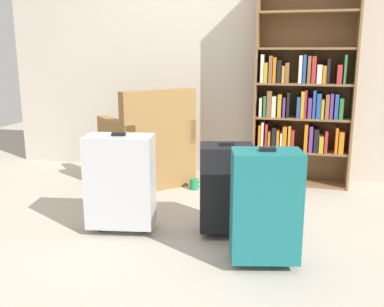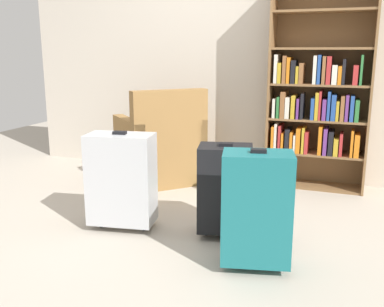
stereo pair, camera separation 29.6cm
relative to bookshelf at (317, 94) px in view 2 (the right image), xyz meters
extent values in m
plane|color=#B2A899|center=(-0.75, -1.50, -0.85)|extent=(8.15, 8.15, 0.00)
cube|color=beige|center=(-0.75, 0.21, 0.45)|extent=(4.65, 0.10, 2.60)
cube|color=brown|center=(-0.41, -0.02, 0.08)|extent=(0.02, 0.30, 1.86)
cube|color=brown|center=(0.44, -0.02, 0.08)|extent=(0.02, 0.30, 1.86)
cube|color=brown|center=(0.01, 0.13, 0.08)|extent=(0.88, 0.02, 1.86)
cube|color=brown|center=(0.01, -0.02, -0.84)|extent=(0.84, 0.28, 0.02)
cube|color=brown|center=(0.01, -0.02, -0.53)|extent=(0.84, 0.28, 0.02)
cube|color=brown|center=(0.01, -0.02, -0.22)|extent=(0.84, 0.28, 0.02)
cube|color=brown|center=(0.01, -0.02, 0.09)|extent=(0.84, 0.28, 0.02)
cube|color=brown|center=(0.01, -0.02, 0.40)|extent=(0.84, 0.28, 0.02)
cube|color=brown|center=(0.01, -0.02, 0.71)|extent=(0.84, 0.28, 0.02)
cube|color=orange|center=(-0.36, -0.05, -0.41)|extent=(0.02, 0.21, 0.23)
cube|color=silver|center=(-0.34, -0.06, -0.39)|extent=(0.02, 0.20, 0.26)
cube|color=#B22D2D|center=(-0.30, -0.04, -0.40)|extent=(0.02, 0.24, 0.24)
cube|color=orange|center=(-0.27, -0.04, -0.44)|extent=(0.02, 0.23, 0.17)
cube|color=black|center=(-0.23, -0.04, -0.42)|extent=(0.04, 0.23, 0.21)
cube|color=orange|center=(-0.19, -0.07, -0.43)|extent=(0.02, 0.18, 0.19)
cube|color=silver|center=(-0.16, -0.04, -0.44)|extent=(0.02, 0.24, 0.16)
cube|color=orange|center=(-0.13, -0.06, -0.41)|extent=(0.04, 0.20, 0.22)
cube|color=gold|center=(-0.09, -0.06, -0.41)|extent=(0.02, 0.19, 0.23)
cube|color=#B22D2D|center=(-0.06, -0.07, -0.43)|extent=(0.03, 0.17, 0.20)
cube|color=orange|center=(0.06, -0.07, -0.40)|extent=(0.03, 0.17, 0.25)
cube|color=#66337F|center=(0.10, -0.03, -0.41)|extent=(0.03, 0.25, 0.23)
cube|color=black|center=(0.15, -0.04, -0.42)|extent=(0.04, 0.24, 0.21)
cube|color=gold|center=(0.19, -0.03, -0.45)|extent=(0.04, 0.25, 0.15)
cube|color=#B22D2D|center=(0.23, -0.05, -0.43)|extent=(0.03, 0.22, 0.19)
cube|color=orange|center=(0.32, -0.07, -0.41)|extent=(0.02, 0.18, 0.23)
cube|color=orange|center=(0.36, -0.05, -0.42)|extent=(0.04, 0.22, 0.20)
cube|color=silver|center=(-0.36, -0.04, -0.13)|extent=(0.02, 0.24, 0.17)
cube|color=#2D7238|center=(-0.32, -0.04, -0.12)|extent=(0.02, 0.23, 0.19)
cube|color=brown|center=(-0.29, -0.04, -0.09)|extent=(0.04, 0.24, 0.24)
cube|color=silver|center=(-0.24, -0.05, -0.12)|extent=(0.04, 0.22, 0.19)
cube|color=gold|center=(-0.19, -0.05, -0.11)|extent=(0.03, 0.22, 0.21)
cube|color=#66337F|center=(-0.15, -0.06, -0.12)|extent=(0.02, 0.20, 0.18)
cube|color=black|center=(-0.12, -0.06, -0.10)|extent=(0.02, 0.20, 0.23)
cube|color=#264C99|center=(-0.02, -0.03, -0.12)|extent=(0.03, 0.25, 0.19)
cube|color=gold|center=(0.01, -0.04, -0.09)|extent=(0.03, 0.23, 0.24)
cube|color=#B22D2D|center=(0.04, -0.03, -0.09)|extent=(0.02, 0.26, 0.25)
cube|color=#66337F|center=(0.07, -0.03, -0.12)|extent=(0.03, 0.25, 0.18)
cube|color=#264C99|center=(0.11, -0.06, -0.09)|extent=(0.02, 0.19, 0.25)
cube|color=#264C99|center=(0.15, -0.06, -0.10)|extent=(0.04, 0.19, 0.22)
cube|color=gold|center=(0.18, -0.06, -0.13)|extent=(0.02, 0.20, 0.17)
cube|color=brown|center=(0.22, -0.06, -0.10)|extent=(0.03, 0.20, 0.21)
cube|color=#66337F|center=(0.26, -0.07, -0.10)|extent=(0.03, 0.17, 0.22)
cube|color=#264C99|center=(0.30, -0.06, -0.10)|extent=(0.03, 0.19, 0.22)
cube|color=#2D7238|center=(0.34, -0.05, -0.12)|extent=(0.03, 0.21, 0.18)
cube|color=silver|center=(-0.36, -0.05, 0.22)|extent=(0.03, 0.21, 0.25)
cube|color=gold|center=(-0.33, -0.05, 0.19)|extent=(0.03, 0.22, 0.18)
cube|color=brown|center=(-0.29, -0.05, 0.22)|extent=(0.03, 0.22, 0.24)
cube|color=orange|center=(-0.25, -0.05, 0.21)|extent=(0.03, 0.21, 0.23)
cube|color=black|center=(-0.21, -0.06, 0.20)|extent=(0.04, 0.19, 0.20)
cube|color=gold|center=(-0.17, -0.05, 0.17)|extent=(0.02, 0.21, 0.15)
cube|color=brown|center=(-0.14, -0.05, 0.19)|extent=(0.03, 0.22, 0.18)
cube|color=silver|center=(-0.03, -0.04, 0.22)|extent=(0.03, 0.23, 0.24)
cube|color=#264C99|center=(0.01, -0.06, 0.22)|extent=(0.03, 0.20, 0.25)
cube|color=brown|center=(0.05, -0.04, 0.22)|extent=(0.03, 0.23, 0.24)
cube|color=#B22D2D|center=(0.09, -0.05, 0.22)|extent=(0.04, 0.21, 0.24)
cube|color=silver|center=(0.14, -0.06, 0.18)|extent=(0.04, 0.19, 0.16)
cube|color=orange|center=(0.18, -0.03, 0.18)|extent=(0.03, 0.26, 0.16)
cube|color=black|center=(0.21, -0.04, 0.20)|extent=(0.02, 0.23, 0.21)
cube|color=#B22D2D|center=(0.31, -0.04, 0.18)|extent=(0.04, 0.24, 0.16)
cube|color=#2D7238|center=(0.35, -0.04, 0.22)|extent=(0.02, 0.23, 0.25)
cube|color=olive|center=(-1.42, -0.31, -0.65)|extent=(0.99, 0.99, 0.40)
cube|color=tan|center=(-1.42, -0.31, -0.41)|extent=(0.76, 0.76, 0.08)
cube|color=olive|center=(-1.22, -0.51, -0.20)|extent=(0.58, 0.58, 0.50)
cube|color=olive|center=(-1.21, -0.10, -0.34)|extent=(0.57, 0.57, 0.22)
cube|color=olive|center=(-1.64, -0.52, -0.34)|extent=(0.57, 0.57, 0.22)
cylinder|color=#1E7F4C|center=(-0.91, -0.45, -0.81)|extent=(0.08, 0.08, 0.10)
torus|color=#1E7F4C|center=(-0.86, -0.45, -0.80)|extent=(0.06, 0.01, 0.06)
cube|color=black|center=(-0.46, -1.37, -0.51)|extent=(0.40, 0.33, 0.58)
cube|color=black|center=(-0.46, -1.37, -0.22)|extent=(0.10, 0.07, 0.02)
cylinder|color=black|center=(-0.58, -1.40, -0.83)|extent=(0.06, 0.06, 0.05)
cylinder|color=black|center=(-0.34, -1.34, -0.83)|extent=(0.06, 0.06, 0.05)
cube|color=#19666B|center=(-0.17, -1.75, -0.48)|extent=(0.43, 0.33, 0.64)
cube|color=black|center=(-0.17, -1.75, -0.15)|extent=(0.10, 0.07, 0.02)
cylinder|color=black|center=(-0.30, -1.78, -0.83)|extent=(0.06, 0.06, 0.05)
cylinder|color=black|center=(-0.03, -1.72, -0.83)|extent=(0.06, 0.06, 0.05)
cube|color=#B7BABF|center=(-1.17, -1.50, -0.49)|extent=(0.49, 0.32, 0.63)
cube|color=black|center=(-1.17, -1.50, -0.16)|extent=(0.10, 0.06, 0.02)
cylinder|color=black|center=(-1.33, -1.52, -0.83)|extent=(0.06, 0.06, 0.05)
cylinder|color=black|center=(-1.01, -1.47, -0.83)|extent=(0.06, 0.06, 0.05)
camera|label=1|loc=(0.01, -4.14, 0.38)|focal=40.72mm
camera|label=2|loc=(0.29, -4.05, 0.38)|focal=40.72mm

